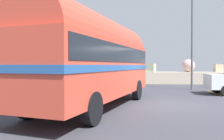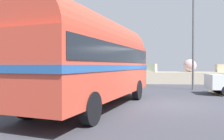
{
  "view_description": "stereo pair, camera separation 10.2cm",
  "coord_description": "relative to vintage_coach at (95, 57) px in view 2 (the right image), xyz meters",
  "views": [
    {
      "loc": [
        -1.69,
        -10.03,
        1.71
      ],
      "look_at": [
        -2.65,
        0.15,
        1.51
      ],
      "focal_mm": 36.76,
      "sensor_mm": 36.0,
      "label": 1
    },
    {
      "loc": [
        -1.58,
        -10.02,
        1.71
      ],
      "look_at": [
        -2.65,
        0.15,
        1.51
      ],
      "focal_mm": 36.76,
      "sensor_mm": 36.0,
      "label": 2
    }
  ],
  "objects": [
    {
      "name": "lamp_post",
      "position": [
        5.67,
        7.23,
        1.95
      ],
      "size": [
        0.9,
        0.41,
        7.18
      ],
      "color": "#5B5B60",
      "rests_on": "ground"
    },
    {
      "name": "breakwater",
      "position": [
        3.12,
        12.73,
        -1.39
      ],
      "size": [
        31.36,
        2.06,
        2.28
      ],
      "color": "#C0B29A",
      "rests_on": "ground"
    },
    {
      "name": "ground",
      "position": [
        3.25,
        0.9,
        -2.04
      ],
      "size": [
        32.0,
        26.0,
        0.02
      ],
      "color": "#3A3B43"
    },
    {
      "name": "vintage_coach",
      "position": [
        0.0,
        0.0,
        0.0
      ],
      "size": [
        4.53,
        8.91,
        3.7
      ],
      "rotation": [
        0.0,
        0.0,
        -0.26
      ],
      "color": "black",
      "rests_on": "ground"
    }
  ]
}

